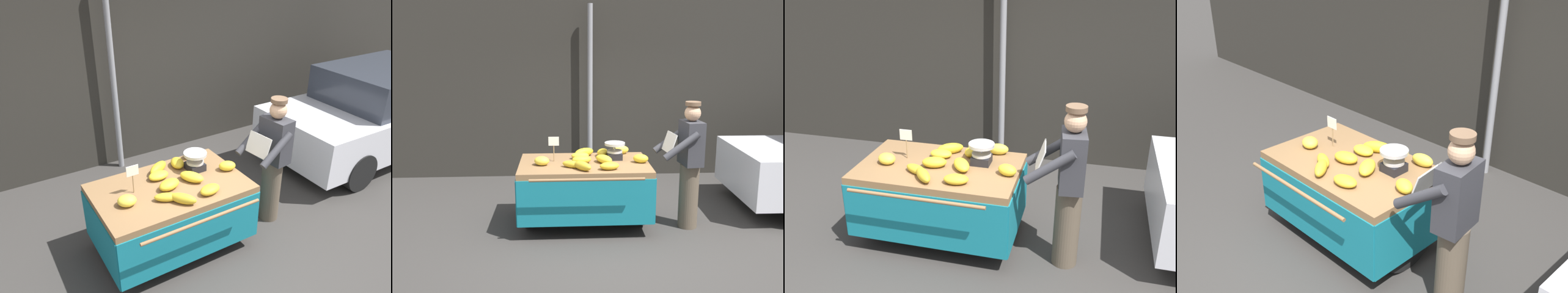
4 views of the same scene
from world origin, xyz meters
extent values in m
plane|color=#383533|center=(0.00, 0.00, 0.00)|extent=(60.00, 60.00, 0.00)
cube|color=#2D2B26|center=(0.00, 3.04, 1.81)|extent=(16.00, 0.24, 3.62)
cylinder|color=gray|center=(-0.29, 2.72, 1.55)|extent=(0.09, 0.09, 3.11)
cube|color=olive|center=(-0.50, 0.53, 0.85)|extent=(1.73, 1.08, 0.08)
cylinder|color=black|center=(-1.28, 0.53, 0.38)|extent=(0.05, 0.77, 0.77)
cylinder|color=#B7B7BC|center=(-1.31, 0.53, 0.38)|extent=(0.01, 0.14, 0.14)
cylinder|color=black|center=(0.29, 0.53, 0.38)|extent=(0.05, 0.77, 0.77)
cylinder|color=#B7B7BC|center=(0.32, 0.53, 0.38)|extent=(0.01, 0.14, 0.14)
cylinder|color=#4C4742|center=(-0.50, 0.99, 0.40)|extent=(0.05, 0.05, 0.81)
cube|color=#147284|center=(-0.50, -0.01, 0.51)|extent=(1.73, 0.02, 0.60)
cube|color=#147284|center=(-0.50, 1.07, 0.51)|extent=(1.73, 0.02, 0.60)
cube|color=#147284|center=(-1.36, 0.53, 0.51)|extent=(0.02, 1.08, 0.60)
cube|color=#147284|center=(0.37, 0.53, 0.51)|extent=(0.02, 1.08, 0.60)
cylinder|color=olive|center=(-0.50, -0.19, 0.87)|extent=(1.38, 0.04, 0.04)
cube|color=black|center=(-0.07, 0.68, 0.93)|extent=(0.20, 0.20, 0.09)
cylinder|color=#B7B7BC|center=(-0.07, 0.68, 1.03)|extent=(0.02, 0.02, 0.11)
cylinder|color=#B7B7BC|center=(-0.07, 0.68, 1.10)|extent=(0.28, 0.28, 0.04)
cylinder|color=#B7B7BC|center=(-0.07, 0.68, 1.00)|extent=(0.21, 0.21, 0.03)
cylinder|color=#997A51|center=(-0.90, 0.61, 1.00)|extent=(0.01, 0.01, 0.22)
cube|color=white|center=(-0.90, 0.61, 1.17)|extent=(0.14, 0.01, 0.12)
ellipsoid|color=yellow|center=(-0.55, 0.72, 0.93)|extent=(0.25, 0.17, 0.09)
ellipsoid|color=gold|center=(-0.54, 0.47, 0.94)|extent=(0.29, 0.22, 0.11)
ellipsoid|color=yellow|center=(0.25, 0.48, 0.94)|extent=(0.24, 0.20, 0.12)
ellipsoid|color=gold|center=(-0.66, 0.28, 0.93)|extent=(0.30, 0.23, 0.09)
ellipsoid|color=gold|center=(-0.48, 0.86, 0.95)|extent=(0.32, 0.26, 0.12)
ellipsoid|color=yellow|center=(-1.06, 0.42, 0.94)|extent=(0.25, 0.23, 0.12)
ellipsoid|color=yellow|center=(0.05, 0.97, 0.95)|extent=(0.25, 0.15, 0.12)
ellipsoid|color=gold|center=(-0.22, 0.86, 0.94)|extent=(0.21, 0.27, 0.11)
ellipsoid|color=yellow|center=(-0.24, 0.49, 0.94)|extent=(0.28, 0.33, 0.11)
ellipsoid|color=gold|center=(-0.54, 0.15, 0.94)|extent=(0.28, 0.30, 0.11)
ellipsoid|color=gold|center=(-0.20, 0.16, 0.93)|extent=(0.27, 0.19, 0.10)
cylinder|color=brown|center=(0.90, 0.38, 0.44)|extent=(0.26, 0.26, 0.88)
cube|color=#333338|center=(0.90, 0.38, 1.17)|extent=(0.27, 0.40, 0.58)
sphere|color=tan|center=(0.90, 0.38, 1.56)|extent=(0.21, 0.21, 0.21)
cylinder|color=brown|center=(0.90, 0.38, 1.69)|extent=(0.20, 0.20, 0.05)
cylinder|color=#333338|center=(0.71, 0.14, 1.18)|extent=(0.48, 0.14, 0.37)
cylinder|color=#333338|center=(0.67, 0.56, 1.18)|extent=(0.48, 0.14, 0.37)
cube|color=silver|center=(0.60, 0.34, 1.19)|extent=(0.13, 0.35, 0.25)
camera|label=1|loc=(-2.22, -2.87, 3.34)|focal=36.43mm
camera|label=2|loc=(-0.79, -5.34, 2.46)|focal=41.67mm
camera|label=3|loc=(1.04, -3.63, 2.97)|focal=41.68mm
camera|label=4|loc=(2.73, -2.34, 3.19)|focal=44.28mm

